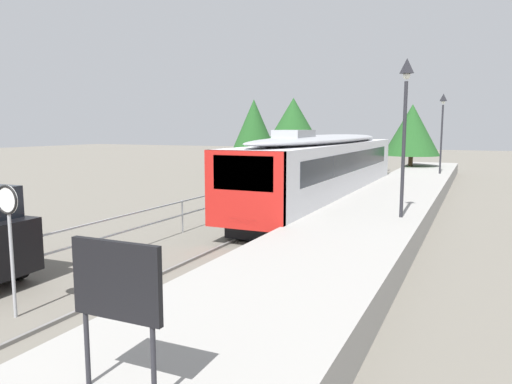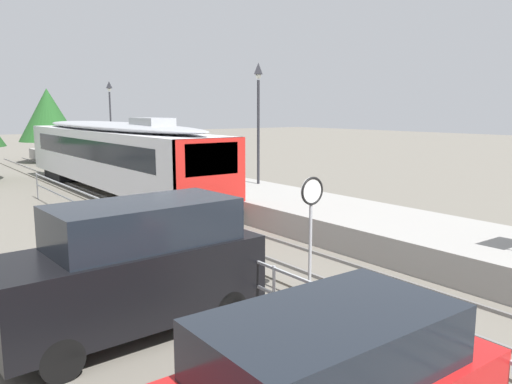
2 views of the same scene
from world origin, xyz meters
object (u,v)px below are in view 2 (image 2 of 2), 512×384
object	(u,v)px
platform_lamp_far_end	(110,104)
parked_van_black	(135,267)
commuter_train	(113,152)
speed_limit_sign	(312,208)
platform_lamp_mid_platform	(258,100)

from	to	relation	value
platform_lamp_far_end	parked_van_black	bearing A→B (deg)	-110.17
commuter_train	platform_lamp_far_end	xyz separation A→B (m)	(4.47, 11.84, 2.48)
speed_limit_sign	commuter_train	bearing A→B (deg)	83.42
platform_lamp_mid_platform	parked_van_black	bearing A→B (deg)	-136.75
platform_lamp_mid_platform	speed_limit_sign	world-z (taller)	platform_lamp_mid_platform
platform_lamp_far_end	speed_limit_sign	size ratio (longest dim) A/B	1.91
platform_lamp_far_end	speed_limit_sign	distance (m)	28.90
commuter_train	speed_limit_sign	xyz separation A→B (m)	(-1.87, -16.24, -0.02)
commuter_train	platform_lamp_far_end	distance (m)	12.90
platform_lamp_far_end	parked_van_black	size ratio (longest dim) A/B	1.07
commuter_train	speed_limit_sign	world-z (taller)	commuter_train
commuter_train	parked_van_black	world-z (taller)	commuter_train
platform_lamp_mid_platform	parked_van_black	distance (m)	14.12
platform_lamp_far_end	parked_van_black	distance (m)	29.16
parked_van_black	speed_limit_sign	bearing A→B (deg)	-13.68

